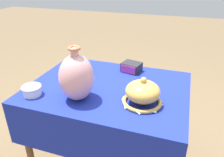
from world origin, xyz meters
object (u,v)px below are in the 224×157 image
(vase_tall_bulbous, at_px, (76,77))
(vase_dome_bell, at_px, (143,93))
(mosaic_tile_box, at_px, (131,67))
(jar_round_teal, at_px, (82,65))
(cup_wide_ivory, at_px, (32,90))

(vase_tall_bulbous, bearing_deg, vase_dome_bell, 10.96)
(mosaic_tile_box, bearing_deg, jar_round_teal, -144.73)
(jar_round_teal, xyz_separation_m, cup_wide_ivory, (-0.15, -0.40, -0.02))
(vase_dome_bell, distance_m, jar_round_teal, 0.58)
(vase_tall_bulbous, relative_size, vase_dome_bell, 1.34)
(vase_tall_bulbous, height_order, jar_round_teal, vase_tall_bulbous)
(vase_tall_bulbous, distance_m, vase_dome_bell, 0.39)
(vase_tall_bulbous, bearing_deg, cup_wide_ivory, -169.71)
(vase_tall_bulbous, relative_size, cup_wide_ivory, 2.70)
(jar_round_teal, height_order, cup_wide_ivory, jar_round_teal)
(vase_dome_bell, bearing_deg, jar_round_teal, 151.76)
(vase_dome_bell, distance_m, cup_wide_ivory, 0.67)
(vase_tall_bulbous, bearing_deg, jar_round_teal, 111.81)
(vase_dome_bell, relative_size, cup_wide_ivory, 2.01)
(cup_wide_ivory, bearing_deg, mosaic_tile_box, 47.63)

